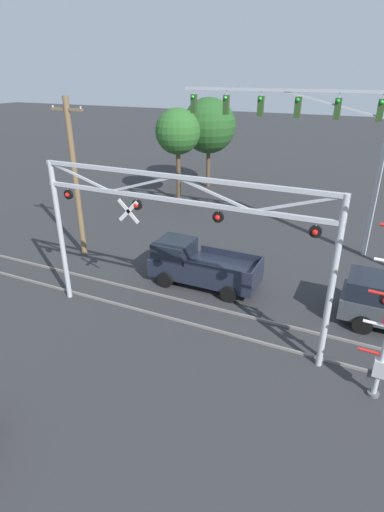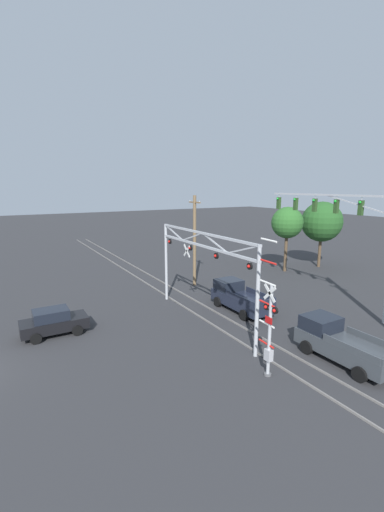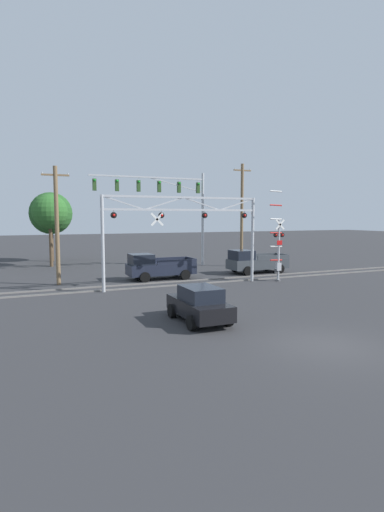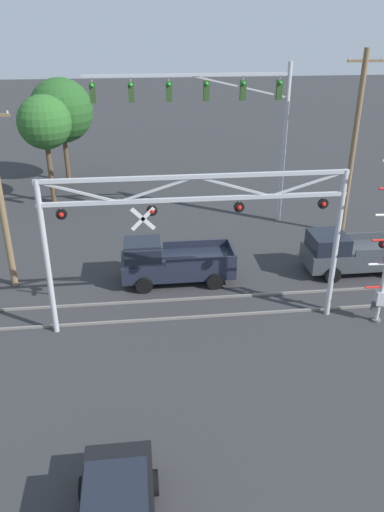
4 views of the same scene
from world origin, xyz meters
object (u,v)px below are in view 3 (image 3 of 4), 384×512
Objects in this scene: traffic_signal_span at (172,199)px; utility_pole_right at (242,214)px; crossing_signal_mast at (278,249)px; background_tree_far_left_verge at (51,213)px; background_tree_beyond_span at (50,212)px; crossing_gantry at (183,223)px; pickup_truck_lead at (158,267)px; pickup_truck_following at (255,262)px; sedan_waiting at (199,304)px; utility_pole_left at (57,224)px.

traffic_signal_span is 1.13× the size of utility_pole_right.
crossing_signal_mast is 0.90× the size of background_tree_far_left_verge.
crossing_gantry is at bearing -63.62° from background_tree_beyond_span.
background_tree_beyond_span is (-10.40, 4.58, -1.23)m from traffic_signal_span.
background_tree_beyond_span reaches higher than crossing_gantry.
pickup_truck_lead is at bearing 100.36° from crossing_gantry.
sedan_waiting is at bearing -130.86° from pickup_truck_following.
utility_pole_right is at bearing 13.64° from utility_pole_left.
crossing_gantry is 2.18× the size of pickup_truck_lead.
utility_pole_left is 1.19× the size of background_tree_beyond_span.
pickup_truck_following is 6.16m from utility_pole_right.
crossing_gantry is 1.15× the size of utility_pole_right.
utility_pole_left is (-7.65, 3.92, -0.10)m from crossing_gantry.
utility_pole_left reaches higher than crossing_gantry.
pickup_truck_following is at bearing -36.67° from background_tree_beyond_span.
sedan_waiting is at bearing -81.77° from background_tree_far_left_verge.
sedan_waiting is 24.39m from background_tree_beyond_span.
sedan_waiting is at bearing -140.88° from crossing_signal_mast.
crossing_gantry is 1.01× the size of traffic_signal_span.
utility_pole_right reaches higher than sedan_waiting.
crossing_signal_mast is 24.77m from background_tree_far_left_verge.
traffic_signal_span is 2.82× the size of sedan_waiting.
pickup_truck_lead is 0.53× the size of utility_pole_right.
crossing_signal_mast is 9.36m from utility_pole_right.
pickup_truck_lead is 0.74× the size of background_tree_beyond_span.
background_tree_far_left_verge is (0.74, 15.61, 0.85)m from utility_pole_left.
pickup_truck_lead is 0.70× the size of background_tree_far_left_verge.
sedan_waiting is 14.00m from utility_pole_left.
pickup_truck_lead is 12.51m from sedan_waiting.
background_tree_beyond_span is (-4.52, 23.58, 4.29)m from sedan_waiting.
traffic_signal_span reaches higher than utility_pole_left.
crossing_signal_mast reaches higher than sedan_waiting.
crossing_signal_mast is 1.30× the size of pickup_truck_following.
crossing_gantry is at bearing 72.20° from sedan_waiting.
utility_pole_right is 19.79m from background_tree_far_left_verge.
background_tree_beyond_span reaches higher than sedan_waiting.
background_tree_beyond_span is 0.94× the size of background_tree_far_left_verge.
traffic_signal_span is 1.50× the size of background_tree_far_left_verge.
crossing_gantry is 1.52× the size of background_tree_far_left_verge.
background_tree_beyond_span is (-6.69, 11.26, 4.17)m from pickup_truck_lead.
pickup_truck_following is 1.31× the size of sedan_waiting.
traffic_signal_span reaches higher than background_tree_far_left_verge.
traffic_signal_span is at bearing 73.33° from crossing_gantry.
background_tree_beyond_span is at bearing 157.66° from utility_pole_right.
sedan_waiting is 21.05m from utility_pole_right.
traffic_signal_span is at bearing -23.77° from background_tree_beyond_span.
pickup_truck_lead is 7.73m from utility_pole_left.
background_tree_far_left_verge is (0.42, 4.73, -0.08)m from background_tree_beyond_span.
background_tree_far_left_verge is at bearing 111.41° from pickup_truck_lead.
utility_pole_right is (9.18, 8.01, 0.65)m from crossing_gantry.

